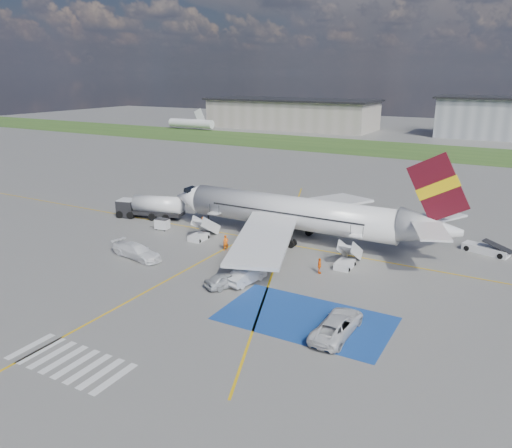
% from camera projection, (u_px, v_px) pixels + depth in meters
% --- Properties ---
extents(ground, '(400.00, 400.00, 0.00)m').
position_uv_depth(ground, '(229.00, 278.00, 49.15)').
color(ground, '#60605E').
rests_on(ground, ground).
extents(grass_strip, '(400.00, 30.00, 0.01)m').
position_uv_depth(grass_strip, '(425.00, 152.00, 128.46)').
color(grass_strip, '#2D4C1E').
rests_on(grass_strip, ground).
extents(taxiway_line_main, '(120.00, 0.20, 0.01)m').
position_uv_depth(taxiway_line_main, '(283.00, 244.00, 59.16)').
color(taxiway_line_main, gold).
rests_on(taxiway_line_main, ground).
extents(taxiway_line_cross, '(0.20, 60.00, 0.01)m').
position_uv_depth(taxiway_line_cross, '(118.00, 307.00, 43.14)').
color(taxiway_line_cross, gold).
rests_on(taxiway_line_cross, ground).
extents(taxiway_line_diag, '(20.71, 56.45, 0.01)m').
position_uv_depth(taxiway_line_diag, '(283.00, 244.00, 59.16)').
color(taxiway_line_diag, gold).
rests_on(taxiway_line_diag, ground).
extents(staging_box, '(14.00, 8.00, 0.01)m').
position_uv_depth(staging_box, '(305.00, 318.00, 41.13)').
color(staging_box, navy).
rests_on(staging_box, ground).
extents(crosswalk, '(9.00, 4.00, 0.01)m').
position_uv_depth(crosswalk, '(70.00, 362.00, 34.96)').
color(crosswalk, silver).
rests_on(crosswalk, ground).
extents(terminal_west, '(60.00, 22.00, 10.00)m').
position_uv_depth(terminal_west, '(291.00, 114.00, 181.96)').
color(terminal_west, gray).
rests_on(terminal_west, ground).
extents(airliner, '(36.81, 32.95, 11.92)m').
position_uv_depth(airliner, '(302.00, 214.00, 59.15)').
color(airliner, silver).
rests_on(airliner, ground).
extents(airstairs_fwd, '(1.90, 5.20, 3.60)m').
position_uv_depth(airstairs_fwd, '(201.00, 234.00, 60.68)').
color(airstairs_fwd, silver).
rests_on(airstairs_fwd, ground).
extents(airstairs_aft, '(1.90, 5.20, 3.60)m').
position_uv_depth(airstairs_aft, '(346.00, 261.00, 52.02)').
color(airstairs_aft, silver).
rests_on(airstairs_aft, ground).
extents(fuel_tanker, '(9.74, 4.81, 3.22)m').
position_uv_depth(fuel_tanker, '(151.00, 209.00, 69.25)').
color(fuel_tanker, black).
rests_on(fuel_tanker, ground).
extents(gpu_cart, '(1.88, 1.34, 1.47)m').
position_uv_depth(gpu_cart, '(162.00, 225.00, 64.30)').
color(gpu_cart, silver).
rests_on(gpu_cart, ground).
extents(belt_loader, '(5.44, 3.03, 1.57)m').
position_uv_depth(belt_loader, '(486.00, 250.00, 55.95)').
color(belt_loader, silver).
rests_on(belt_loader, ground).
extents(car_silver_a, '(3.41, 4.56, 1.44)m').
position_uv_depth(car_silver_a, '(226.00, 279.00, 47.09)').
color(car_silver_a, '#ADB0B4').
rests_on(car_silver_a, ground).
extents(car_silver_b, '(2.38, 4.79, 1.51)m').
position_uv_depth(car_silver_b, '(246.00, 276.00, 47.89)').
color(car_silver_b, '#A8AAAF').
rests_on(car_silver_b, ground).
extents(van_white_a, '(2.47, 5.26, 1.96)m').
position_uv_depth(van_white_a, '(338.00, 322.00, 38.48)').
color(van_white_a, silver).
rests_on(van_white_a, ground).
extents(van_white_b, '(5.47, 3.00, 2.03)m').
position_uv_depth(van_white_b, '(136.00, 249.00, 54.44)').
color(van_white_b, white).
rests_on(van_white_b, ground).
extents(crew_fwd, '(0.76, 0.77, 1.79)m').
position_uv_depth(crew_fwd, '(226.00, 243.00, 56.71)').
color(crew_fwd, '#FF630D').
rests_on(crew_fwd, ground).
extents(crew_nose, '(1.07, 1.09, 1.77)m').
position_uv_depth(crew_nose, '(203.00, 223.00, 64.04)').
color(crew_nose, orange).
rests_on(crew_nose, ground).
extents(crew_aft, '(0.65, 1.03, 1.64)m').
position_uv_depth(crew_aft, '(319.00, 266.00, 50.17)').
color(crew_aft, orange).
rests_on(crew_aft, ground).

